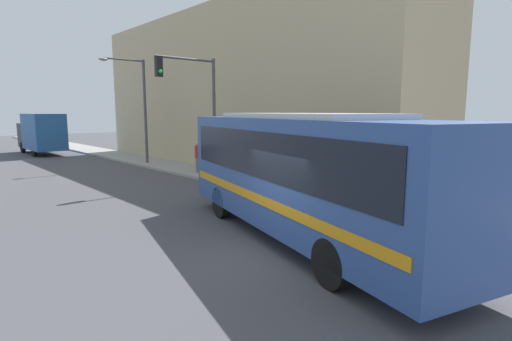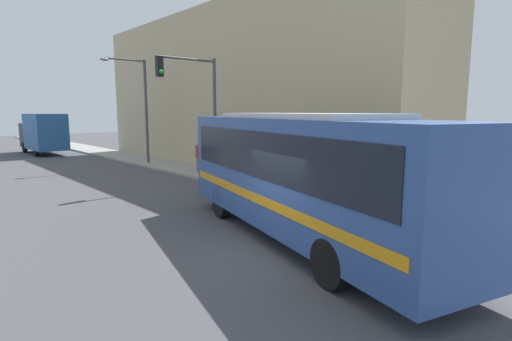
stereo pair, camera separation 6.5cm
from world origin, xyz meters
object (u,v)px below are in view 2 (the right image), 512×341
at_px(fire_hydrant, 317,188).
at_px(traffic_light_pole, 197,97).
at_px(parking_meter, 207,160).
at_px(pedestrian_mid_block, 264,163).
at_px(street_lamp, 140,101).
at_px(city_bus, 302,168).
at_px(delivery_truck, 43,132).
at_px(pedestrian_near_corner, 199,157).

relative_size(fire_hydrant, traffic_light_pole, 0.14).
height_order(fire_hydrant, traffic_light_pole, traffic_light_pole).
relative_size(parking_meter, pedestrian_mid_block, 0.69).
bearing_deg(street_lamp, pedestrian_mid_block, -84.02).
distance_m(fire_hydrant, pedestrian_mid_block, 4.19).
height_order(city_bus, parking_meter, city_bus).
relative_size(delivery_truck, fire_hydrant, 7.84).
height_order(parking_meter, street_lamp, street_lamp).
distance_m(city_bus, pedestrian_mid_block, 8.32).
bearing_deg(parking_meter, pedestrian_mid_block, -74.77).
distance_m(city_bus, fire_hydrant, 4.91).
distance_m(city_bus, pedestrian_near_corner, 12.25).
height_order(street_lamp, pedestrian_near_corner, street_lamp).
height_order(city_bus, street_lamp, street_lamp).
relative_size(street_lamp, pedestrian_near_corner, 3.88).
bearing_deg(pedestrian_mid_block, city_bus, -125.33).
bearing_deg(fire_hydrant, pedestrian_mid_block, 77.15).
bearing_deg(parking_meter, city_bus, -110.82).
bearing_deg(fire_hydrant, pedestrian_near_corner, 87.53).
distance_m(delivery_truck, pedestrian_mid_block, 22.59).
xyz_separation_m(fire_hydrant, parking_meter, (0.00, 7.45, 0.41)).
xyz_separation_m(traffic_light_pole, pedestrian_near_corner, (1.28, 1.91, -3.16)).
relative_size(city_bus, traffic_light_pole, 1.77).
xyz_separation_m(traffic_light_pole, pedestrian_mid_block, (1.83, -2.80, -3.12)).
xyz_separation_m(delivery_truck, fire_hydrant, (3.18, -26.26, -1.22)).
xyz_separation_m(street_lamp, pedestrian_near_corner, (0.56, -5.85, -3.14)).
xyz_separation_m(delivery_truck, street_lamp, (3.00, -11.64, 2.37)).
relative_size(city_bus, pedestrian_mid_block, 5.93).
height_order(city_bus, delivery_truck, city_bus).
bearing_deg(traffic_light_pole, pedestrian_near_corner, 56.14).
xyz_separation_m(city_bus, traffic_light_pole, (2.95, 9.54, 2.18)).
bearing_deg(city_bus, street_lamp, 93.52).
relative_size(delivery_truck, pedestrian_mid_block, 3.77).
height_order(traffic_light_pole, street_lamp, street_lamp).
xyz_separation_m(delivery_truck, traffic_light_pole, (2.28, -19.40, 2.39)).
distance_m(street_lamp, pedestrian_mid_block, 11.06).
bearing_deg(city_bus, traffic_light_pole, 88.31).
bearing_deg(traffic_light_pole, delivery_truck, 96.69).
distance_m(delivery_truck, traffic_light_pole, 19.68).
distance_m(fire_hydrant, street_lamp, 15.05).
xyz_separation_m(parking_meter, pedestrian_mid_block, (0.92, -3.40, 0.07)).
distance_m(delivery_truck, parking_meter, 19.09).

